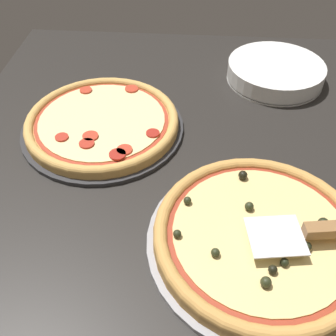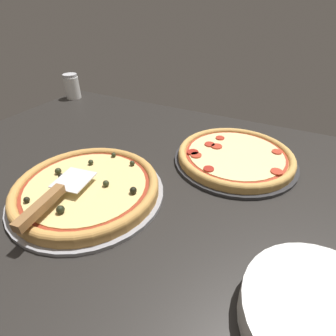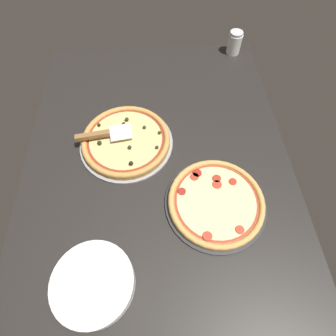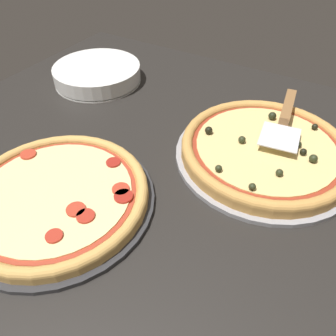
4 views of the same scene
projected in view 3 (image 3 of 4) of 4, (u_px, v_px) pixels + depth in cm
name	position (u px, v px, depth cm)	size (l,w,h in cm)	color
ground_plane	(158.00, 159.00, 108.65)	(144.37, 107.48, 3.60)	black
pizza_pan_front	(127.00, 143.00, 110.12)	(38.86, 38.86, 1.00)	#939399
pizza_front	(126.00, 140.00, 108.28)	(36.53, 36.53, 4.29)	#C68E47
pizza_pan_back	(215.00, 204.00, 96.07)	(37.16, 37.16, 1.00)	#2D2D30
pizza_back	(216.00, 202.00, 94.53)	(34.93, 34.93, 2.67)	tan
serving_spatula	(99.00, 135.00, 105.35)	(9.19, 23.03, 2.00)	silver
plate_stack	(93.00, 283.00, 80.43)	(25.46, 25.46, 4.90)	white
parmesan_shaker	(234.00, 43.00, 137.03)	(7.14, 7.14, 11.52)	white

